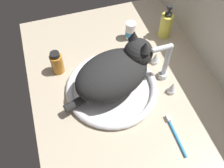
{
  "coord_description": "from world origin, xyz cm",
  "views": [
    {
      "loc": [
        52.0,
        -22.4,
        85.82
      ],
      "look_at": [
        -1.51,
        -5.51,
        7.0
      ],
      "focal_mm": 39.77,
      "sensor_mm": 36.0,
      "label": 1
    }
  ],
  "objects": [
    {
      "name": "countertop",
      "position": [
        0.0,
        0.0,
        1.5
      ],
      "size": [
        105.81,
        74.84,
        3.0
      ],
      "primitive_type": "cube",
      "color": "#B7A88E",
      "rests_on": "ground"
    },
    {
      "name": "backsplash_wall",
      "position": [
        0.0,
        38.62,
        16.89
      ],
      "size": [
        105.81,
        2.4,
        33.79
      ],
      "primitive_type": "cube",
      "color": "silver",
      "rests_on": "ground"
    },
    {
      "name": "faucet",
      "position": [
        -1.51,
        16.04,
        10.28
      ],
      "size": [
        19.42,
        9.66,
        19.29
      ],
      "color": "silver",
      "rests_on": "countertop"
    },
    {
      "name": "cat",
      "position": [
        -2.16,
        -3.39,
        13.66
      ],
      "size": [
        27.57,
        37.67,
        19.71
      ],
      "color": "black",
      "rests_on": "sink_basin"
    },
    {
      "name": "soap_pump_bottle",
      "position": [
        -24.13,
        27.46,
        9.3
      ],
      "size": [
        5.52,
        5.52,
        16.76
      ],
      "color": "#E5DB4C",
      "rests_on": "countertop"
    },
    {
      "name": "amber_bottle",
      "position": [
        -17.77,
        -24.1,
        8.05
      ],
      "size": [
        5.08,
        5.08,
        10.81
      ],
      "color": "#C67A23",
      "rests_on": "countertop"
    },
    {
      "name": "pill_bottle",
      "position": [
        -27.56,
        11.58,
        7.01
      ],
      "size": [
        4.65,
        4.65,
        8.63
      ],
      "color": "white",
      "rests_on": "countertop"
    },
    {
      "name": "sink_basin",
      "position": [
        -1.51,
        -5.51,
        4.31
      ],
      "size": [
        36.85,
        36.85,
        2.93
      ],
      "color": "white",
      "rests_on": "countertop"
    },
    {
      "name": "toothbrush",
      "position": [
        23.92,
        10.17,
        3.63
      ],
      "size": [
        16.46,
        1.36,
        1.7
      ],
      "color": "#338CD1",
      "rests_on": "countertop"
    }
  ]
}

